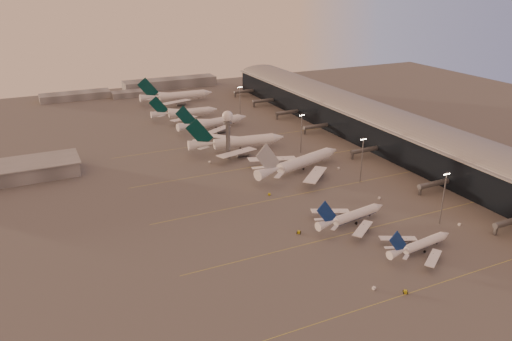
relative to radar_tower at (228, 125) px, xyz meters
name	(u,v)px	position (x,y,z in m)	size (l,w,h in m)	color
ground	(331,253)	(-5.00, -120.00, -20.95)	(700.00, 700.00, 0.00)	#535050
taxiway_markings	(320,189)	(25.00, -64.00, -20.94)	(180.00, 185.25, 0.02)	gold
terminal	(376,125)	(102.88, -9.91, -10.43)	(57.00, 362.00, 23.04)	black
hangar	(0,173)	(-125.00, 20.00, -16.63)	(82.00, 27.00, 8.50)	slate
radar_tower	(228,125)	(0.00, 0.00, 0.00)	(6.40, 6.40, 31.10)	slate
mast_a	(444,196)	(53.00, -120.00, -7.21)	(3.60, 0.56, 25.00)	slate
mast_b	(362,158)	(50.00, -65.00, -7.21)	(3.60, 0.56, 25.00)	slate
mast_c	(301,131)	(45.00, -10.00, -7.21)	(3.60, 0.56, 25.00)	slate
mast_d	(240,101)	(43.00, 80.00, -7.21)	(3.60, 0.56, 25.00)	slate
distant_horizon	(144,87)	(-2.38, 205.14, -17.06)	(165.00, 37.50, 9.00)	slate
narrowbody_near	(420,246)	(27.47, -135.02, -18.13)	(35.63, 28.30, 13.94)	white
narrowbody_mid	(351,218)	(16.78, -103.14, -17.74)	(40.41, 32.03, 15.86)	white
widebody_white	(300,165)	(28.07, -37.79, -16.97)	(63.36, 50.03, 22.95)	white
greentail_a	(238,144)	(10.92, 10.87, -16.85)	(63.83, 51.29, 23.22)	white
greentail_b	(214,124)	(13.55, 60.65, -17.28)	(57.00, 45.72, 20.79)	white
greentail_c	(185,114)	(4.02, 97.20, -17.53)	(53.40, 43.06, 19.39)	white
greentail_d	(177,97)	(13.97, 149.88, -16.74)	(65.64, 52.99, 23.84)	white
gsv_truck_a	(375,286)	(-4.72, -147.83, -19.76)	(6.15, 3.71, 2.34)	white
gsv_tug_near	(405,292)	(3.54, -154.41, -20.41)	(3.91, 4.29, 1.05)	gold
gsv_catering_a	(460,221)	(60.01, -125.07, -18.91)	(5.32, 3.16, 4.08)	white
gsv_tug_mid	(299,232)	(-8.71, -100.74, -20.37)	(4.57, 4.15, 1.12)	gold
gsv_truck_b	(380,197)	(45.64, -87.13, -19.78)	(6.01, 4.22, 2.29)	white
gsv_truck_c	(270,193)	(-1.87, -59.31, -19.78)	(5.61, 5.31, 2.30)	gold
gsv_catering_b	(339,166)	(50.04, -44.69, -18.62)	(5.90, 3.16, 4.66)	white
gsv_tug_far	(264,170)	(10.21, -28.82, -20.49)	(2.22, 3.32, 0.89)	white
gsv_truck_d	(209,161)	(-13.31, -2.86, -19.67)	(2.76, 6.39, 2.51)	white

